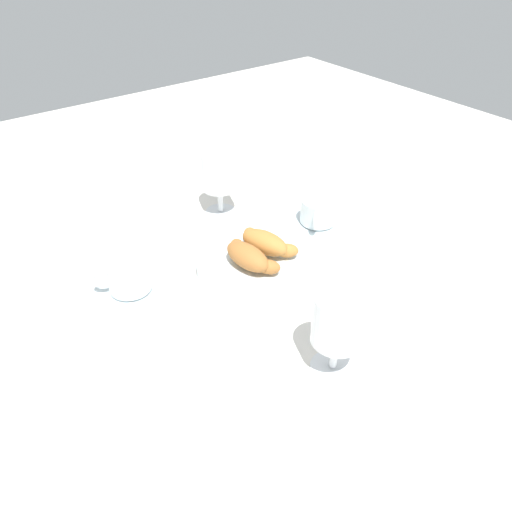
{
  "coord_description": "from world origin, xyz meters",
  "views": [
    {
      "loc": [
        0.6,
        -0.47,
        0.58
      ],
      "look_at": [
        -0.01,
        -0.01,
        0.03
      ],
      "focal_mm": 35.24,
      "sensor_mm": 36.0,
      "label": 1
    }
  ],
  "objects_px": {
    "croissant_large": "(248,256)",
    "pastry_plate": "(256,263)",
    "juice_glass_right": "(338,322)",
    "folded_napkin": "(388,257)",
    "sugar_packet": "(187,228)",
    "coffee_cup_far": "(129,280)",
    "coffee_cup_near": "(318,214)",
    "croissant_small": "(266,242)",
    "juice_glass_left": "(219,174)"
  },
  "relations": [
    {
      "from": "croissant_large",
      "to": "coffee_cup_near",
      "type": "height_order",
      "value": "croissant_large"
    },
    {
      "from": "pastry_plate",
      "to": "croissant_small",
      "type": "bearing_deg",
      "value": 106.48
    },
    {
      "from": "croissant_small",
      "to": "folded_napkin",
      "type": "xyz_separation_m",
      "value": [
        0.14,
        0.2,
        -0.04
      ]
    },
    {
      "from": "croissant_small",
      "to": "sugar_packet",
      "type": "height_order",
      "value": "croissant_small"
    },
    {
      "from": "croissant_large",
      "to": "folded_napkin",
      "type": "xyz_separation_m",
      "value": [
        0.12,
        0.25,
        -0.04
      ]
    },
    {
      "from": "juice_glass_right",
      "to": "sugar_packet",
      "type": "xyz_separation_m",
      "value": [
        -0.46,
        0.02,
        -0.09
      ]
    },
    {
      "from": "juice_glass_left",
      "to": "sugar_packet",
      "type": "relative_size",
      "value": 2.8
    },
    {
      "from": "croissant_large",
      "to": "folded_napkin",
      "type": "height_order",
      "value": "croissant_large"
    },
    {
      "from": "croissant_small",
      "to": "folded_napkin",
      "type": "height_order",
      "value": "croissant_small"
    },
    {
      "from": "pastry_plate",
      "to": "croissant_large",
      "type": "relative_size",
      "value": 1.66
    },
    {
      "from": "pastry_plate",
      "to": "coffee_cup_far",
      "type": "bearing_deg",
      "value": -110.32
    },
    {
      "from": "juice_glass_left",
      "to": "folded_napkin",
      "type": "relative_size",
      "value": 1.27
    },
    {
      "from": "coffee_cup_far",
      "to": "sugar_packet",
      "type": "xyz_separation_m",
      "value": [
        -0.12,
        0.19,
        -0.02
      ]
    },
    {
      "from": "croissant_small",
      "to": "juice_glass_right",
      "type": "xyz_separation_m",
      "value": [
        0.28,
        -0.09,
        0.05
      ]
    },
    {
      "from": "sugar_packet",
      "to": "juice_glass_right",
      "type": "bearing_deg",
      "value": 25.18
    },
    {
      "from": "juice_glass_left",
      "to": "sugar_packet",
      "type": "distance_m",
      "value": 0.14
    },
    {
      "from": "coffee_cup_far",
      "to": "juice_glass_right",
      "type": "relative_size",
      "value": 0.97
    },
    {
      "from": "coffee_cup_far",
      "to": "folded_napkin",
      "type": "height_order",
      "value": "coffee_cup_far"
    },
    {
      "from": "croissant_small",
      "to": "juice_glass_left",
      "type": "bearing_deg",
      "value": 170.58
    },
    {
      "from": "croissant_small",
      "to": "coffee_cup_far",
      "type": "xyz_separation_m",
      "value": [
        -0.07,
        -0.25,
        -0.02
      ]
    },
    {
      "from": "pastry_plate",
      "to": "coffee_cup_near",
      "type": "relative_size",
      "value": 1.67
    },
    {
      "from": "pastry_plate",
      "to": "juice_glass_right",
      "type": "relative_size",
      "value": 1.62
    },
    {
      "from": "coffee_cup_far",
      "to": "juice_glass_right",
      "type": "height_order",
      "value": "juice_glass_right"
    },
    {
      "from": "sugar_packet",
      "to": "pastry_plate",
      "type": "bearing_deg",
      "value": 37.68
    },
    {
      "from": "croissant_large",
      "to": "croissant_small",
      "type": "xyz_separation_m",
      "value": [
        -0.02,
        0.05,
        0.0
      ]
    },
    {
      "from": "croissant_large",
      "to": "coffee_cup_far",
      "type": "xyz_separation_m",
      "value": [
        -0.09,
        -0.2,
        -0.02
      ]
    },
    {
      "from": "pastry_plate",
      "to": "juice_glass_right",
      "type": "height_order",
      "value": "juice_glass_right"
    },
    {
      "from": "coffee_cup_far",
      "to": "folded_napkin",
      "type": "xyz_separation_m",
      "value": [
        0.21,
        0.45,
        -0.02
      ]
    },
    {
      "from": "croissant_large",
      "to": "sugar_packet",
      "type": "relative_size",
      "value": 2.73
    },
    {
      "from": "croissant_large",
      "to": "juice_glass_right",
      "type": "relative_size",
      "value": 0.97
    },
    {
      "from": "croissant_large",
      "to": "sugar_packet",
      "type": "xyz_separation_m",
      "value": [
        -0.21,
        -0.01,
        -0.04
      ]
    },
    {
      "from": "croissant_large",
      "to": "pastry_plate",
      "type": "bearing_deg",
      "value": 107.91
    },
    {
      "from": "juice_glass_left",
      "to": "folded_napkin",
      "type": "distance_m",
      "value": 0.39
    },
    {
      "from": "pastry_plate",
      "to": "sugar_packet",
      "type": "bearing_deg",
      "value": -170.11
    },
    {
      "from": "pastry_plate",
      "to": "folded_napkin",
      "type": "bearing_deg",
      "value": 60.67
    },
    {
      "from": "pastry_plate",
      "to": "sugar_packet",
      "type": "xyz_separation_m",
      "value": [
        -0.2,
        -0.03,
        -0.01
      ]
    },
    {
      "from": "juice_glass_right",
      "to": "folded_napkin",
      "type": "distance_m",
      "value": 0.33
    },
    {
      "from": "juice_glass_left",
      "to": "juice_glass_right",
      "type": "distance_m",
      "value": 0.5
    },
    {
      "from": "juice_glass_left",
      "to": "sugar_packet",
      "type": "bearing_deg",
      "value": -79.76
    },
    {
      "from": "croissant_small",
      "to": "juice_glass_right",
      "type": "height_order",
      "value": "juice_glass_right"
    },
    {
      "from": "coffee_cup_near",
      "to": "juice_glass_right",
      "type": "height_order",
      "value": "juice_glass_right"
    },
    {
      "from": "pastry_plate",
      "to": "juice_glass_left",
      "type": "distance_m",
      "value": 0.24
    },
    {
      "from": "coffee_cup_far",
      "to": "folded_napkin",
      "type": "relative_size",
      "value": 1.24
    },
    {
      "from": "coffee_cup_near",
      "to": "sugar_packet",
      "type": "bearing_deg",
      "value": -123.1
    },
    {
      "from": "croissant_large",
      "to": "coffee_cup_near",
      "type": "bearing_deg",
      "value": 103.31
    },
    {
      "from": "pastry_plate",
      "to": "croissant_large",
      "type": "height_order",
      "value": "croissant_large"
    },
    {
      "from": "croissant_large",
      "to": "juice_glass_left",
      "type": "xyz_separation_m",
      "value": [
        -0.22,
        0.09,
        0.05
      ]
    },
    {
      "from": "croissant_large",
      "to": "folded_napkin",
      "type": "bearing_deg",
      "value": 64.36
    },
    {
      "from": "coffee_cup_far",
      "to": "croissant_large",
      "type": "bearing_deg",
      "value": 65.69
    },
    {
      "from": "croissant_small",
      "to": "sugar_packet",
      "type": "xyz_separation_m",
      "value": [
        -0.19,
        -0.06,
        -0.04
      ]
    }
  ]
}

